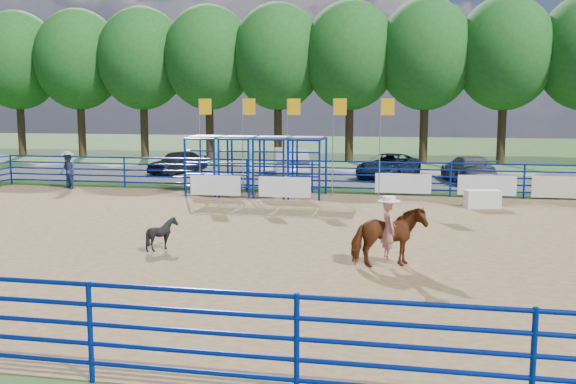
# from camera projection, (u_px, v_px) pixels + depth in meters

# --- Properties ---
(ground) EXTENTS (120.00, 120.00, 0.00)m
(ground) POSITION_uv_depth(u_px,v_px,m) (259.00, 239.00, 18.97)
(ground) COLOR #2E4F1F
(ground) RESTS_ON ground
(arena_dirt) EXTENTS (30.00, 20.00, 0.02)m
(arena_dirt) POSITION_uv_depth(u_px,v_px,m) (259.00, 239.00, 18.97)
(arena_dirt) COLOR olive
(arena_dirt) RESTS_ON ground
(gravel_strip) EXTENTS (40.00, 10.00, 0.01)m
(gravel_strip) POSITION_uv_depth(u_px,v_px,m) (332.00, 176.00, 35.48)
(gravel_strip) COLOR slate
(gravel_strip) RESTS_ON ground
(announcer_table) EXTENTS (1.39, 0.89, 0.69)m
(announcer_table) POSITION_uv_depth(u_px,v_px,m) (482.00, 199.00, 24.54)
(announcer_table) COLOR silver
(announcer_table) RESTS_ON arena_dirt
(horse_and_rider) EXTENTS (1.94, 1.39, 2.46)m
(horse_and_rider) POSITION_uv_depth(u_px,v_px,m) (388.00, 232.00, 15.60)
(horse_and_rider) COLOR #642F14
(horse_and_rider) RESTS_ON arena_dirt
(calf) EXTENTS (0.95, 0.88, 0.89)m
(calf) POSITION_uv_depth(u_px,v_px,m) (162.00, 234.00, 17.48)
(calf) COLOR black
(calf) RESTS_ON arena_dirt
(spectator_cowboy) EXTENTS (1.02, 1.00, 1.72)m
(spectator_cowboy) POSITION_uv_depth(u_px,v_px,m) (68.00, 171.00, 29.93)
(spectator_cowboy) COLOR navy
(spectator_cowboy) RESTS_ON arena_dirt
(car_a) EXTENTS (2.90, 4.18, 1.32)m
(car_a) POSITION_uv_depth(u_px,v_px,m) (178.00, 162.00, 36.60)
(car_a) COLOR black
(car_a) RESTS_ON gravel_strip
(car_b) EXTENTS (2.96, 5.28, 1.65)m
(car_b) POSITION_uv_depth(u_px,v_px,m) (290.00, 162.00, 34.96)
(car_b) COLOR #919499
(car_b) RESTS_ON gravel_strip
(car_c) EXTENTS (3.66, 5.24, 1.33)m
(car_c) POSITION_uv_depth(u_px,v_px,m) (388.00, 166.00, 34.14)
(car_c) COLOR black
(car_c) RESTS_ON gravel_strip
(car_d) EXTENTS (2.82, 5.00, 1.37)m
(car_d) POSITION_uv_depth(u_px,v_px,m) (468.00, 169.00, 32.46)
(car_d) COLOR #5E5E61
(car_d) RESTS_ON gravel_strip
(perimeter_fence) EXTENTS (30.10, 20.10, 1.50)m
(perimeter_fence) POSITION_uv_depth(u_px,v_px,m) (258.00, 214.00, 18.87)
(perimeter_fence) COLOR #061F94
(perimeter_fence) RESTS_ON ground
(chute_assembly) EXTENTS (19.32, 2.41, 4.20)m
(chute_assembly) POSITION_uv_depth(u_px,v_px,m) (265.00, 167.00, 27.75)
(chute_assembly) COLOR #061F94
(chute_assembly) RESTS_ON ground
(treeline) EXTENTS (56.40, 6.40, 11.24)m
(treeline) POSITION_uv_depth(u_px,v_px,m) (350.00, 50.00, 43.19)
(treeline) COLOR #3F2B19
(treeline) RESTS_ON ground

